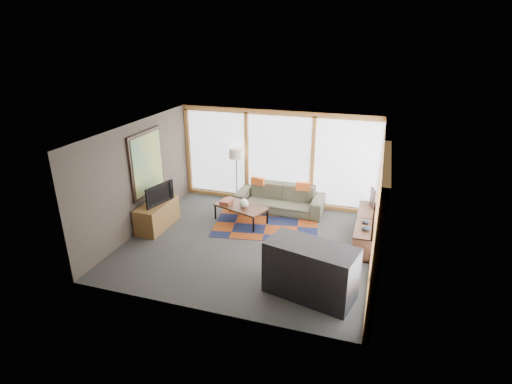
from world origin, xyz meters
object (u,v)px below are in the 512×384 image
(television, at_px, (157,193))
(bar_counter, at_px, (310,271))
(sofa, at_px, (280,199))
(bookshelf, at_px, (364,229))
(floor_lamp, at_px, (237,175))
(tv_console, at_px, (157,215))
(coffee_table, at_px, (241,214))

(television, relative_size, bar_counter, 0.55)
(sofa, bearing_deg, television, -143.94)
(sofa, xyz_separation_m, bookshelf, (2.25, -0.99, -0.07))
(floor_lamp, relative_size, television, 1.78)
(bar_counter, bearing_deg, sofa, 126.57)
(tv_console, bearing_deg, television, -4.24)
(bookshelf, bearing_deg, sofa, 156.31)
(sofa, bearing_deg, coffee_table, -128.24)
(sofa, distance_m, bookshelf, 2.46)
(sofa, height_order, coffee_table, sofa)
(floor_lamp, bearing_deg, bar_counter, -53.12)
(bookshelf, xyz_separation_m, tv_console, (-4.86, -0.87, 0.06))
(floor_lamp, xyz_separation_m, bar_counter, (2.75, -3.66, -0.27))
(bookshelf, height_order, tv_console, tv_console)
(coffee_table, xyz_separation_m, bookshelf, (3.01, -0.02, 0.05))
(sofa, relative_size, television, 2.65)
(coffee_table, height_order, television, television)
(television, xyz_separation_m, bar_counter, (4.00, -1.58, -0.39))
(sofa, xyz_separation_m, tv_console, (-2.61, -1.86, -0.02))
(bookshelf, xyz_separation_m, bar_counter, (-0.81, -2.45, 0.24))
(sofa, distance_m, coffee_table, 1.24)
(sofa, height_order, television, television)
(coffee_table, distance_m, bookshelf, 3.01)
(floor_lamp, distance_m, television, 2.44)
(sofa, bearing_deg, bar_counter, -67.24)
(bookshelf, height_order, bar_counter, bar_counter)
(bookshelf, bearing_deg, coffee_table, 179.59)
(sofa, height_order, tv_console, sofa)
(tv_console, bearing_deg, sofa, 35.41)
(television, distance_m, bar_counter, 4.31)
(sofa, height_order, bookshelf, sofa)
(coffee_table, xyz_separation_m, television, (-1.79, -0.89, 0.68))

